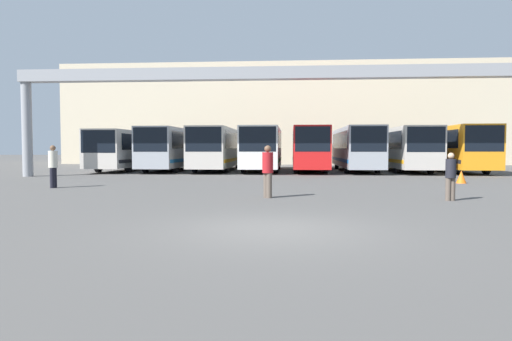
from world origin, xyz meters
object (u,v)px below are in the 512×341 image
at_px(bus_slot_3, 263,147).
at_px(bus_slot_1, 171,147).
at_px(pedestrian_mid_right, 451,175).
at_px(pedestrian_near_right, 53,165).
at_px(bus_slot_7, 454,146).
at_px(bus_slot_6, 402,147).
at_px(bus_slot_2, 218,147).
at_px(bus_slot_5, 355,147).
at_px(traffic_cone, 461,177).
at_px(bus_slot_0, 129,148).
at_px(bus_slot_4, 309,147).
at_px(pedestrian_mid_left, 268,170).

bearing_deg(bus_slot_3, bus_slot_1, 179.43).
height_order(bus_slot_1, pedestrian_mid_right, bus_slot_1).
bearing_deg(pedestrian_near_right, bus_slot_3, -28.40).
bearing_deg(bus_slot_7, bus_slot_6, 167.00).
height_order(bus_slot_2, bus_slot_5, bus_slot_5).
distance_m(bus_slot_3, pedestrian_near_right, 17.13).
bearing_deg(traffic_cone, bus_slot_7, 72.87).
height_order(bus_slot_0, bus_slot_4, bus_slot_4).
distance_m(bus_slot_2, bus_slot_4, 6.96).
relative_size(bus_slot_5, bus_slot_6, 0.98).
distance_m(bus_slot_4, traffic_cone, 13.82).
distance_m(pedestrian_mid_right, pedestrian_mid_left, 6.07).
relative_size(bus_slot_7, pedestrian_near_right, 5.74).
distance_m(bus_slot_6, pedestrian_near_right, 24.53).
distance_m(bus_slot_7, traffic_cone, 11.72).
bearing_deg(bus_slot_3, bus_slot_7, 0.48).
bearing_deg(bus_slot_1, bus_slot_2, 10.71).
height_order(bus_slot_1, bus_slot_2, bus_slot_2).
xyz_separation_m(bus_slot_4, pedestrian_near_right, (-11.67, -15.84, -0.86)).
distance_m(bus_slot_0, bus_slot_3, 10.46).
bearing_deg(pedestrian_mid_right, bus_slot_7, 62.45).
height_order(bus_slot_1, bus_slot_5, bus_slot_5).
xyz_separation_m(bus_slot_2, pedestrian_mid_right, (10.86, -19.37, -1.00)).
xyz_separation_m(bus_slot_2, pedestrian_near_right, (-4.71, -15.75, -0.85)).
xyz_separation_m(bus_slot_1, bus_slot_3, (6.96, -0.07, 0.01)).
height_order(bus_slot_7, pedestrian_near_right, bus_slot_7).
height_order(bus_slot_0, bus_slot_5, bus_slot_5).
relative_size(bus_slot_6, pedestrian_near_right, 6.61).
relative_size(bus_slot_0, pedestrian_mid_right, 7.29).
bearing_deg(bus_slot_7, bus_slot_3, -179.52).
relative_size(bus_slot_0, bus_slot_1, 1.09).
height_order(bus_slot_6, traffic_cone, bus_slot_6).
height_order(bus_slot_0, bus_slot_6, bus_slot_6).
height_order(bus_slot_3, pedestrian_mid_right, bus_slot_3).
bearing_deg(bus_slot_2, bus_slot_1, -169.29).
height_order(bus_slot_3, traffic_cone, bus_slot_3).
bearing_deg(bus_slot_6, traffic_cone, -89.72).
relative_size(bus_slot_0, bus_slot_3, 1.11).
distance_m(bus_slot_3, pedestrian_mid_left, 18.31).
bearing_deg(bus_slot_5, pedestrian_near_right, -133.81).
distance_m(bus_slot_0, bus_slot_5, 17.40).
distance_m(bus_slot_2, bus_slot_5, 10.44).
distance_m(bus_slot_3, bus_slot_7, 13.92).
relative_size(bus_slot_3, bus_slot_5, 0.87).
bearing_deg(bus_slot_4, bus_slot_2, -179.20).
bearing_deg(bus_slot_3, pedestrian_mid_right, -68.40).
bearing_deg(traffic_cone, bus_slot_5, 106.75).
bearing_deg(bus_slot_5, pedestrian_mid_right, -88.75).
relative_size(pedestrian_mid_right, pedestrian_mid_left, 0.87).
bearing_deg(bus_slot_7, pedestrian_mid_left, -124.45).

